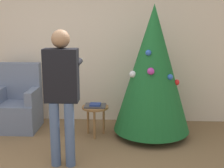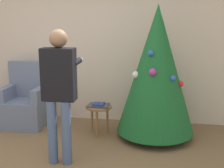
# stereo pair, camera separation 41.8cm
# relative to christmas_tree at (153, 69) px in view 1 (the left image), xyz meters

# --- Properties ---
(wall_back) EXTENTS (8.00, 0.06, 2.70)m
(wall_back) POSITION_rel_christmas_tree_xyz_m (-1.38, 0.72, 0.30)
(wall_back) COLOR beige
(wall_back) RESTS_ON ground_plane
(christmas_tree) EXTENTS (1.16, 1.16, 2.00)m
(christmas_tree) POSITION_rel_christmas_tree_xyz_m (0.00, 0.00, 0.00)
(christmas_tree) COLOR brown
(christmas_tree) RESTS_ON ground_plane
(armchair) EXTENTS (0.68, 0.63, 1.06)m
(armchair) POSITION_rel_christmas_tree_xyz_m (-2.16, 0.20, -0.68)
(armchair) COLOR slate
(armchair) RESTS_ON ground_plane
(person_standing) EXTENTS (0.42, 0.57, 1.67)m
(person_standing) POSITION_rel_christmas_tree_xyz_m (-1.16, -1.00, -0.05)
(person_standing) COLOR #475B84
(person_standing) RESTS_ON ground_plane
(side_stool) EXTENTS (0.41, 0.41, 0.47)m
(side_stool) POSITION_rel_christmas_tree_xyz_m (-0.86, -0.05, -0.65)
(side_stool) COLOR olive
(side_stool) RESTS_ON ground_plane
(laptop) EXTENTS (0.32, 0.26, 0.02)m
(laptop) POSITION_rel_christmas_tree_xyz_m (-0.86, -0.05, -0.57)
(laptop) COLOR #38383D
(laptop) RESTS_ON side_stool
(book) EXTENTS (0.16, 0.16, 0.02)m
(book) POSITION_rel_christmas_tree_xyz_m (-0.86, -0.05, -0.55)
(book) COLOR navy
(book) RESTS_ON laptop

